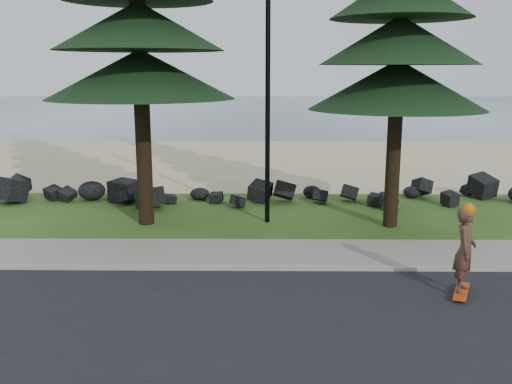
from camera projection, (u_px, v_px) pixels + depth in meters
ground at (268, 257)px, 13.56m from camera, size 160.00×160.00×0.00m
road at (271, 347)px, 9.16m from camera, size 160.00×7.00×0.02m
kerb at (269, 268)px, 12.67m from camera, size 160.00×0.20×0.10m
sidewalk at (268, 253)px, 13.75m from camera, size 160.00×2.00×0.08m
beach_sand at (265, 161)px, 27.73m from camera, size 160.00×15.00×0.01m
ocean at (264, 109)px, 63.40m from camera, size 160.00×58.00×0.01m
seawall_boulders at (267, 203)px, 19.03m from camera, size 60.00×2.40×1.10m
lamp_post at (268, 78)px, 15.81m from camera, size 0.25×0.14×8.14m
skateboarder at (465, 250)px, 11.05m from camera, size 0.63×1.02×1.87m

